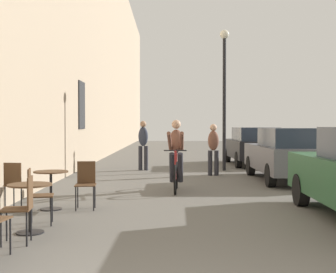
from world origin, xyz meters
TOP-DOWN VIEW (x-y plane):
  - building_facade_left at (-3.45, 14.00)m, footprint 0.54×68.00m
  - cafe_table_mid at (-2.10, 3.76)m, footprint 0.64×0.64m
  - cafe_chair_mid_toward_street at (-2.02, 3.17)m, footprint 0.42×0.42m
  - cafe_chair_mid_toward_wall at (-2.17, 4.33)m, footprint 0.45×0.45m
  - cafe_table_far at (-2.27, 5.64)m, footprint 0.64×0.64m
  - cafe_chair_far_toward_street at (-2.91, 5.57)m, footprint 0.44×0.44m
  - cafe_chair_far_toward_wall at (-1.63, 5.72)m, footprint 0.41×0.41m
  - cyclist_on_bicycle at (0.11, 8.17)m, footprint 0.52×1.76m
  - pedestrian_near at (1.34, 11.50)m, footprint 0.34×0.24m
  - pedestrian_mid at (-0.96, 13.22)m, footprint 0.37×0.29m
  - street_lamp at (1.87, 13.09)m, footprint 0.32×0.32m
  - parked_car_second at (3.32, 10.04)m, footprint 1.80×4.23m
  - parked_car_third at (3.30, 15.34)m, footprint 1.83×4.24m

SIDE VIEW (x-z plane):
  - cafe_chair_mid_toward_street at x=-2.02m, z-range 0.07..0.96m
  - cafe_chair_mid_toward_wall at x=-2.17m, z-range 0.07..0.96m
  - cafe_chair_far_toward_street at x=-2.91m, z-range 0.07..0.96m
  - cafe_chair_far_toward_wall at x=-1.63m, z-range 0.07..0.96m
  - cafe_table_mid at x=-2.10m, z-range 0.16..0.88m
  - cafe_table_far at x=-2.27m, z-range 0.16..0.88m
  - parked_car_third at x=3.30m, z-range 0.03..1.53m
  - parked_car_second at x=3.32m, z-range 0.03..1.53m
  - cyclist_on_bicycle at x=0.11m, z-range -0.06..1.68m
  - pedestrian_near at x=1.34m, z-range 0.10..1.72m
  - pedestrian_mid at x=-0.96m, z-range 0.11..1.85m
  - street_lamp at x=1.87m, z-range 0.66..5.56m
  - building_facade_left at x=-3.45m, z-range 0.00..11.47m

